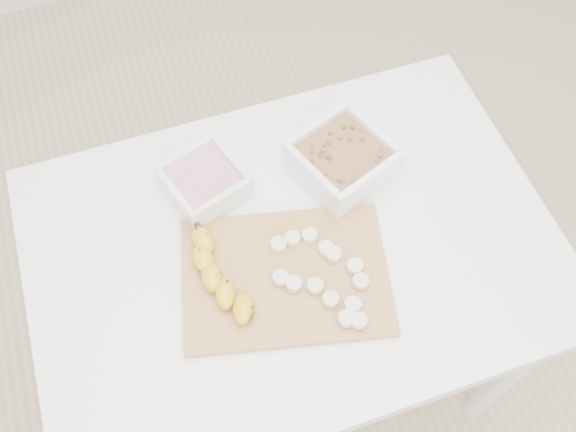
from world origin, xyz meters
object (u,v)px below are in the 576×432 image
object	(u,v)px
table	(293,266)
bowl_granola	(342,159)
cutting_board	(285,276)
banana	(220,277)
bowl_yogurt	(205,182)

from	to	relation	value
table	bowl_granola	distance (m)	0.24
cutting_board	banana	distance (m)	0.12
banana	cutting_board	bearing A→B (deg)	-12.12
cutting_board	banana	size ratio (longest dim) A/B	1.82
bowl_granola	banana	distance (m)	0.34
cutting_board	bowl_granola	bearing A→B (deg)	45.82
table	bowl_granola	size ratio (longest dim) A/B	4.52
table	banana	xyz separation A→B (m)	(-0.15, -0.04, 0.13)
table	bowl_granola	bearing A→B (deg)	41.00
bowl_granola	cutting_board	bearing A→B (deg)	-134.18
table	bowl_yogurt	size ratio (longest dim) A/B	5.68
bowl_granola	cutting_board	world-z (taller)	bowl_granola
bowl_granola	cutting_board	xyz separation A→B (m)	(-0.18, -0.19, -0.03)
table	bowl_granola	xyz separation A→B (m)	(0.15, 0.13, 0.14)
table	cutting_board	xyz separation A→B (m)	(-0.04, -0.06, 0.10)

